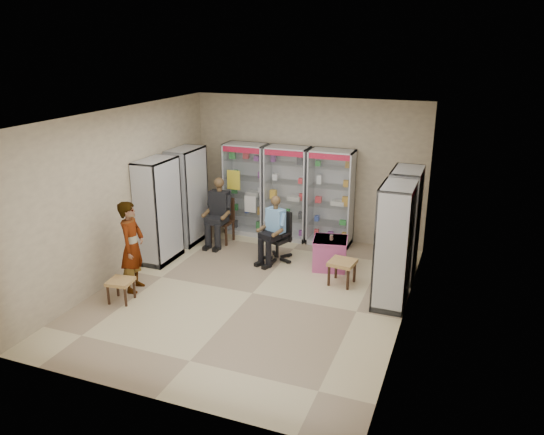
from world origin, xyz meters
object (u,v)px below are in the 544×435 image
at_px(seated_shopkeeper, 276,231).
at_px(pink_trunk, 330,253).
at_px(office_chair, 277,236).
at_px(woven_stool_b, 121,290).
at_px(cabinet_left_near, 159,211).
at_px(wooden_chair, 222,221).
at_px(cabinet_back_right, 331,198).
at_px(cabinet_right_far, 404,224).
at_px(cabinet_left_far, 187,196).
at_px(cabinet_back_mid, 287,193).
at_px(standing_man, 132,246).
at_px(cabinet_back_left, 246,189).
at_px(woven_stool_a, 342,272).
at_px(cabinet_right_near, 394,246).

relative_size(seated_shopkeeper, pink_trunk, 2.05).
xyz_separation_m(office_chair, woven_stool_b, (-1.78, -2.54, -0.30)).
distance_m(cabinet_left_near, wooden_chair, 1.56).
xyz_separation_m(cabinet_back_right, wooden_chair, (-2.15, -0.73, -0.53)).
relative_size(cabinet_left_near, pink_trunk, 3.32).
distance_m(wooden_chair, seated_shopkeeper, 1.54).
bearing_deg(pink_trunk, cabinet_left_near, -165.84).
height_order(cabinet_right_far, office_chair, cabinet_right_far).
distance_m(cabinet_left_far, seated_shopkeeper, 2.17).
height_order(cabinet_left_far, cabinet_left_near, same).
xyz_separation_m(cabinet_left_far, cabinet_left_near, (0.00, -1.10, 0.00)).
distance_m(cabinet_back_mid, pink_trunk, 1.92).
bearing_deg(pink_trunk, cabinet_back_mid, 136.42).
relative_size(cabinet_left_far, cabinet_left_near, 1.00).
bearing_deg(wooden_chair, office_chair, -19.03).
bearing_deg(office_chair, cabinet_left_far, -167.63).
bearing_deg(cabinet_right_far, cabinet_back_mid, 66.35).
xyz_separation_m(cabinet_left_far, office_chair, (2.11, -0.29, -0.51)).
xyz_separation_m(pink_trunk, woven_stool_b, (-2.84, -2.53, -0.10)).
distance_m(cabinet_back_right, standing_man, 4.18).
bearing_deg(seated_shopkeeper, office_chair, 110.29).
xyz_separation_m(cabinet_back_left, cabinet_back_right, (1.90, 0.00, 0.00)).
bearing_deg(cabinet_back_mid, woven_stool_a, -47.47).
height_order(cabinet_back_left, cabinet_right_near, same).
bearing_deg(wooden_chair, cabinet_right_near, -21.64).
distance_m(cabinet_back_left, wooden_chair, 0.94).
distance_m(cabinet_left_near, seated_shopkeeper, 2.28).
bearing_deg(cabinet_left_far, woven_stool_b, 6.65).
distance_m(office_chair, woven_stool_a, 1.58).
height_order(cabinet_back_mid, woven_stool_a, cabinet_back_mid).
xyz_separation_m(office_chair, woven_stool_a, (1.44, -0.60, -0.27)).
bearing_deg(cabinet_right_far, cabinet_left_far, 87.43).
bearing_deg(cabinet_right_far, standing_man, 117.49).
bearing_deg(woven_stool_a, cabinet_back_mid, 132.53).
height_order(cabinet_left_far, pink_trunk, cabinet_left_far).
height_order(cabinet_back_right, cabinet_right_far, same).
bearing_deg(cabinet_right_far, office_chair, 92.29).
bearing_deg(pink_trunk, office_chair, 179.70).
distance_m(cabinet_right_far, woven_stool_b, 4.96).
relative_size(cabinet_left_near, seated_shopkeeper, 1.62).
bearing_deg(cabinet_right_near, cabinet_left_near, 87.43).
relative_size(cabinet_right_near, pink_trunk, 3.32).
xyz_separation_m(cabinet_right_near, wooden_chair, (-3.78, 1.50, -0.53)).
height_order(cabinet_left_far, wooden_chair, cabinet_left_far).
height_order(cabinet_right_near, wooden_chair, cabinet_right_near).
bearing_deg(cabinet_right_far, cabinet_left_near, 101.41).
height_order(cabinet_back_right, woven_stool_a, cabinet_back_right).
xyz_separation_m(cabinet_back_right, seated_shopkeeper, (-0.72, -1.27, -0.38)).
bearing_deg(standing_man, pink_trunk, -65.87).
height_order(woven_stool_b, standing_man, standing_man).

